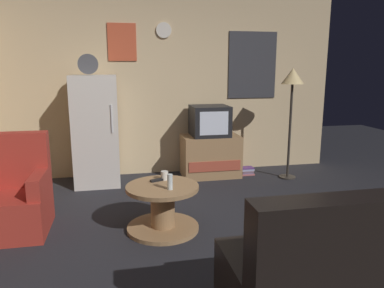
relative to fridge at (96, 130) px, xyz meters
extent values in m
plane|color=#232328|center=(1.03, -2.03, -0.75)|extent=(12.00, 12.00, 0.00)
cube|color=#D1B284|center=(1.03, 0.42, 0.57)|extent=(5.20, 0.10, 2.65)
cube|color=#333338|center=(2.36, 0.36, 0.87)|extent=(0.76, 0.02, 1.00)
cube|color=#C64C2D|center=(0.40, 0.36, 1.19)|extent=(0.40, 0.02, 0.52)
cylinder|color=silver|center=(1.00, 0.36, 1.37)|extent=(0.22, 0.03, 0.22)
cube|color=silver|center=(0.00, 0.00, 0.00)|extent=(0.60, 0.60, 1.50)
cylinder|color=silver|center=(0.22, -0.30, 0.20)|extent=(0.02, 0.02, 0.36)
cylinder|color=#4C4C51|center=(-0.05, -0.08, 0.89)|extent=(0.26, 0.04, 0.26)
cube|color=#9E754C|center=(1.63, 0.05, -0.45)|extent=(0.84, 0.52, 0.61)
cube|color=#AD4733|center=(1.63, -0.22, -0.54)|extent=(0.76, 0.01, 0.15)
cube|color=black|center=(1.61, 0.05, 0.08)|extent=(0.54, 0.50, 0.44)
cube|color=silver|center=(1.61, -0.20, 0.08)|extent=(0.41, 0.01, 0.33)
cylinder|color=#332D28|center=(2.72, -0.28, -0.74)|extent=(0.24, 0.24, 0.02)
cylinder|color=#332D28|center=(2.72, -0.28, -0.05)|extent=(0.04, 0.04, 1.40)
cone|color=#F2D18C|center=(2.72, -0.28, 0.73)|extent=(0.32, 0.32, 0.22)
cylinder|color=#9E754C|center=(0.70, -1.68, -0.73)|extent=(0.72, 0.72, 0.04)
cylinder|color=#9E754C|center=(0.70, -1.68, -0.52)|extent=(0.24, 0.24, 0.42)
cylinder|color=#9E754C|center=(0.70, -1.68, -0.31)|extent=(0.72, 0.72, 0.04)
cylinder|color=silver|center=(0.76, -1.81, -0.21)|extent=(0.05, 0.05, 0.15)
cylinder|color=silver|center=(0.75, -1.50, -0.24)|extent=(0.08, 0.08, 0.09)
cube|color=black|center=(0.67, -1.53, -0.28)|extent=(0.16, 0.09, 0.02)
cube|color=#A52D23|center=(-0.76, -1.46, -0.55)|extent=(0.68, 0.68, 0.40)
cube|color=#A52D23|center=(-0.76, -1.20, -0.07)|extent=(0.68, 0.16, 0.56)
cube|color=#A52D23|center=(-0.48, -1.46, -0.25)|extent=(0.12, 0.60, 0.20)
cube|color=black|center=(1.79, -3.15, -0.55)|extent=(1.70, 0.80, 0.40)
cube|color=#B15E5D|center=(2.19, -0.01, -0.74)|extent=(0.20, 0.15, 0.02)
cube|color=slate|center=(2.19, -0.01, -0.72)|extent=(0.17, 0.13, 0.03)
cube|color=slate|center=(2.19, -0.01, -0.70)|extent=(0.17, 0.14, 0.02)
cube|color=#9DA3C6|center=(2.19, -0.01, -0.67)|extent=(0.20, 0.13, 0.03)
cube|color=#5D367C|center=(2.19, -0.01, -0.65)|extent=(0.19, 0.13, 0.02)
camera|label=1|loc=(0.30, -5.12, 0.85)|focal=34.43mm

